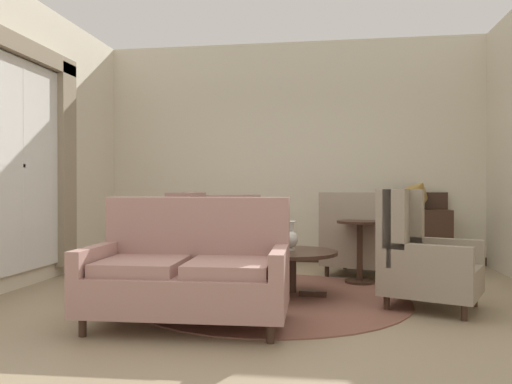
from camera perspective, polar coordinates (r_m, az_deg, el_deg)
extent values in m
plane|color=#9E896B|center=(4.81, 1.28, -12.96)|extent=(8.08, 8.08, 0.00)
cube|color=beige|center=(7.57, 3.98, 4.61)|extent=(5.88, 0.08, 3.33)
cube|color=beige|center=(6.52, -23.62, 5.26)|extent=(0.08, 4.04, 3.33)
cube|color=#382319|center=(7.57, 3.94, -7.58)|extent=(5.72, 0.03, 0.12)
cylinder|color=brown|center=(5.10, 1.70, -12.12)|extent=(2.77, 2.77, 0.01)
cube|color=silver|center=(6.08, -25.39, 2.75)|extent=(0.03, 1.32, 2.28)
cube|color=white|center=(6.07, -25.25, 2.76)|extent=(0.02, 1.40, 2.36)
cube|color=white|center=(6.07, -25.24, 2.76)|extent=(0.02, 0.04, 2.28)
cube|color=white|center=(6.07, -25.24, 2.76)|extent=(0.02, 1.32, 0.04)
cube|color=gray|center=(6.77, -21.01, 2.95)|extent=(0.10, 0.32, 2.58)
cube|color=gray|center=(6.24, -24.96, 14.77)|extent=(0.10, 2.00, 0.20)
cylinder|color=#382319|center=(5.12, 4.11, -6.97)|extent=(0.94, 0.94, 0.04)
cylinder|color=#382319|center=(5.16, 4.11, -9.33)|extent=(0.10, 0.10, 0.39)
cube|color=#382319|center=(5.16, 6.57, -11.64)|extent=(0.28, 0.09, 0.07)
cube|color=#382319|center=(5.38, 2.88, -11.14)|extent=(0.21, 0.26, 0.07)
cube|color=#382319|center=(5.04, 2.41, -11.94)|extent=(0.22, 0.26, 0.07)
cylinder|color=beige|center=(5.16, 3.98, -6.58)|extent=(0.09, 0.09, 0.02)
ellipsoid|color=beige|center=(5.15, 3.98, -5.45)|extent=(0.16, 0.16, 0.18)
cylinder|color=beige|center=(5.14, 3.98, -3.93)|extent=(0.07, 0.07, 0.09)
torus|color=beige|center=(5.14, 3.98, -3.43)|extent=(0.12, 0.12, 0.02)
cube|color=tan|center=(4.09, -8.01, -11.18)|extent=(1.64, 0.92, 0.30)
cube|color=tan|center=(4.38, -6.82, -4.49)|extent=(1.62, 0.19, 0.60)
cube|color=tan|center=(4.12, -13.00, -8.28)|extent=(0.67, 0.68, 0.10)
cube|color=tan|center=(3.94, -3.10, -8.66)|extent=(0.67, 0.68, 0.10)
cube|color=tan|center=(4.25, -18.14, -7.32)|extent=(0.13, 0.77, 0.20)
cube|color=tan|center=(3.88, 2.73, -8.04)|extent=(0.13, 0.77, 0.20)
cylinder|color=#382319|center=(4.06, -19.37, -14.48)|extent=(0.06, 0.06, 0.14)
cylinder|color=#382319|center=(3.69, 1.68, -15.99)|extent=(0.06, 0.06, 0.14)
cylinder|color=#382319|center=(4.68, -15.51, -12.45)|extent=(0.06, 0.06, 0.14)
cylinder|color=#382319|center=(4.37, 2.49, -13.39)|extent=(0.06, 0.06, 0.14)
cube|color=gray|center=(4.91, 19.58, -9.46)|extent=(1.05, 1.01, 0.26)
cube|color=gray|center=(4.93, 15.73, -3.77)|extent=(0.42, 0.74, 0.70)
cube|color=gray|center=(4.59, 15.70, -3.02)|extent=(0.22, 0.17, 0.53)
cube|color=gray|center=(5.22, 17.66, -2.62)|extent=(0.22, 0.17, 0.53)
cube|color=gray|center=(4.55, 19.34, -7.15)|extent=(0.70, 0.38, 0.22)
cube|color=gray|center=(5.18, 20.88, -6.24)|extent=(0.70, 0.38, 0.22)
cylinder|color=#382319|center=(4.61, 22.89, -12.68)|extent=(0.06, 0.06, 0.14)
cylinder|color=#382319|center=(5.18, 23.90, -11.23)|extent=(0.06, 0.06, 0.14)
cylinder|color=#382319|center=(4.75, 14.84, -12.27)|extent=(0.06, 0.06, 0.14)
cylinder|color=#382319|center=(5.31, 16.71, -10.93)|extent=(0.06, 0.06, 0.14)
cube|color=tan|center=(5.55, -11.00, -8.15)|extent=(0.89, 0.83, 0.29)
cube|color=tan|center=(5.41, -7.37, -3.43)|extent=(0.17, 0.80, 0.64)
cube|color=tan|center=(5.77, -7.45, -2.44)|extent=(0.20, 0.11, 0.48)
cube|color=tan|center=(5.09, -9.26, -2.81)|extent=(0.20, 0.11, 0.48)
cube|color=tan|center=(5.87, -10.48, -5.18)|extent=(0.76, 0.13, 0.22)
cube|color=tan|center=(5.21, -12.65, -5.89)|extent=(0.76, 0.13, 0.22)
cylinder|color=#382319|center=(5.99, -13.32, -9.61)|extent=(0.06, 0.06, 0.14)
cylinder|color=#382319|center=(5.41, -15.58, -10.71)|extent=(0.06, 0.06, 0.14)
cylinder|color=#382319|center=(5.81, -6.73, -9.93)|extent=(0.06, 0.06, 0.14)
cylinder|color=#382319|center=(5.20, -8.29, -11.15)|extent=(0.06, 0.06, 0.14)
cube|color=tan|center=(6.37, -4.59, -6.95)|extent=(1.16, 1.16, 0.31)
cube|color=tan|center=(6.02, -3.22, -3.11)|extent=(0.74, 0.63, 0.58)
cube|color=tan|center=(6.27, -0.59, -2.33)|extent=(0.20, 0.22, 0.44)
cube|color=tan|center=(5.95, -6.78, -2.49)|extent=(0.20, 0.22, 0.44)
cube|color=tan|center=(6.55, -1.87, -4.37)|extent=(0.52, 0.62, 0.23)
cube|color=tan|center=(6.24, -7.85, -4.61)|extent=(0.52, 0.62, 0.23)
cylinder|color=#382319|center=(6.84, -3.20, -8.36)|extent=(0.06, 0.06, 0.14)
cylinder|color=#382319|center=(6.57, -8.52, -8.72)|extent=(0.06, 0.06, 0.14)
cylinder|color=#382319|center=(6.27, -0.47, -9.16)|extent=(0.06, 0.06, 0.14)
cylinder|color=#382319|center=(5.97, -6.20, -9.64)|extent=(0.06, 0.06, 0.14)
cube|color=gray|center=(6.54, 12.12, -6.78)|extent=(1.10, 1.09, 0.31)
cube|color=gray|center=(6.17, 11.16, -2.91)|extent=(0.85, 0.44, 0.61)
cube|color=gray|center=(6.14, 14.76, -2.25)|extent=(0.17, 0.22, 0.47)
cube|color=gray|center=(6.37, 8.20, -2.14)|extent=(0.17, 0.22, 0.47)
cube|color=gray|center=(6.46, 15.45, -4.64)|extent=(0.36, 0.73, 0.19)
cube|color=gray|center=(6.68, 9.17, -4.47)|extent=(0.36, 0.73, 0.19)
cylinder|color=#382319|center=(6.81, 15.79, -8.41)|extent=(0.06, 0.06, 0.14)
cylinder|color=#382319|center=(7.00, 10.23, -8.15)|extent=(0.06, 0.06, 0.14)
cylinder|color=#382319|center=(6.16, 14.28, -9.34)|extent=(0.06, 0.06, 0.14)
cylinder|color=#382319|center=(6.37, 8.19, -9.01)|extent=(0.06, 0.06, 0.14)
cylinder|color=#382319|center=(5.89, 11.88, -3.40)|extent=(0.53, 0.53, 0.03)
cylinder|color=#382319|center=(5.93, 11.87, -6.95)|extent=(0.07, 0.07, 0.71)
cylinder|color=#382319|center=(5.98, 11.87, -10.12)|extent=(0.34, 0.34, 0.04)
cube|color=#382319|center=(7.36, 17.70, -4.72)|extent=(1.00, 0.38, 0.71)
cube|color=#382319|center=(7.50, 17.50, -0.96)|extent=(1.00, 0.04, 0.24)
cube|color=#382319|center=(7.21, 14.31, -8.08)|extent=(0.06, 0.06, 0.10)
cube|color=#382319|center=(7.35, 21.37, -7.92)|extent=(0.06, 0.06, 0.10)
cube|color=#382319|center=(7.48, 14.08, -7.76)|extent=(0.06, 0.06, 0.10)
cube|color=#382319|center=(7.62, 20.89, -7.62)|extent=(0.06, 0.06, 0.10)
cube|color=#382319|center=(7.31, 17.73, -1.40)|extent=(0.24, 0.24, 0.14)
cone|color=#B28942|center=(7.24, 18.31, 0.34)|extent=(0.43, 0.51, 0.45)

